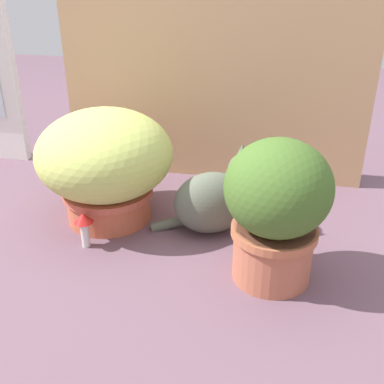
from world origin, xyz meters
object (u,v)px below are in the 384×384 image
object	(u,v)px
cat	(216,199)
mushroom_ornament_red	(84,224)
leafy_planter	(276,207)
grass_planter	(105,162)
mushroom_ornament_pink	(84,211)

from	to	relation	value
cat	mushroom_ornament_red	bearing A→B (deg)	-155.78
leafy_planter	cat	bearing A→B (deg)	131.17
grass_planter	cat	xyz separation A→B (m)	(0.39, -0.01, -0.10)
grass_planter	mushroom_ornament_pink	xyz separation A→B (m)	(-0.06, -0.09, -0.15)
mushroom_ornament_pink	leafy_planter	bearing A→B (deg)	-13.26
mushroom_ornament_pink	cat	bearing A→B (deg)	9.57
grass_planter	mushroom_ornament_pink	bearing A→B (deg)	-122.96
grass_planter	cat	distance (m)	0.41
mushroom_ornament_pink	mushroom_ornament_red	distance (m)	0.12
cat	mushroom_ornament_red	size ratio (longest dim) A/B	3.16
leafy_planter	mushroom_ornament_red	world-z (taller)	leafy_planter
grass_planter	mushroom_ornament_red	size ratio (longest dim) A/B	3.84
mushroom_ornament_pink	mushroom_ornament_red	bearing A→B (deg)	-66.71
leafy_planter	mushroom_ornament_pink	xyz separation A→B (m)	(-0.65, 0.15, -0.17)
cat	mushroom_ornament_pink	world-z (taller)	cat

